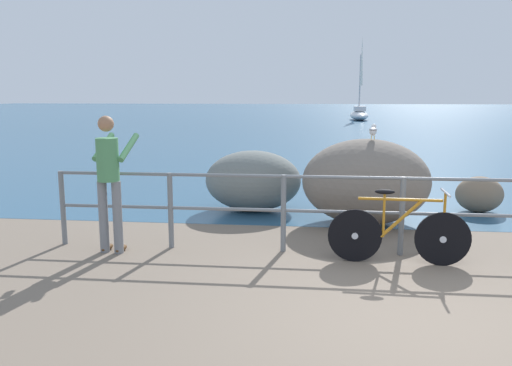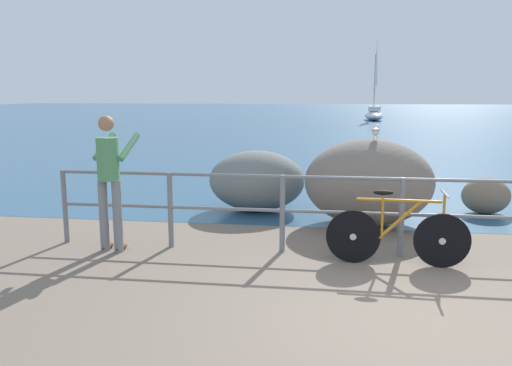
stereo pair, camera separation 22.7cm
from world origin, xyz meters
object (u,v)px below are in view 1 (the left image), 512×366
(person_at_railing, at_px, (109,177))
(sailboat, at_px, (359,111))
(breakwater_boulder_main, at_px, (366,182))
(bicycle, at_px, (399,233))
(breakwater_boulder_left, at_px, (253,181))
(seagull, at_px, (373,130))
(breakwater_boulder_right, at_px, (479,194))

(person_at_railing, height_order, sailboat, sailboat)
(breakwater_boulder_main, bearing_deg, person_at_railing, -151.31)
(bicycle, relative_size, breakwater_boulder_main, 0.85)
(breakwater_boulder_left, bearing_deg, person_at_railing, -120.46)
(breakwater_boulder_main, xyz_separation_m, sailboat, (2.69, 32.05, 0.03))
(breakwater_boulder_main, height_order, breakwater_boulder_left, breakwater_boulder_main)
(breakwater_boulder_left, relative_size, seagull, 4.93)
(person_at_railing, bearing_deg, breakwater_boulder_right, -55.82)
(breakwater_boulder_left, bearing_deg, bicycle, -52.37)
(breakwater_boulder_main, height_order, breakwater_boulder_right, breakwater_boulder_main)
(seagull, relative_size, sailboat, 0.06)
(person_at_railing, bearing_deg, bicycle, -84.84)
(breakwater_boulder_main, relative_size, seagull, 5.86)
(bicycle, height_order, breakwater_boulder_left, breakwater_boulder_left)
(bicycle, relative_size, breakwater_boulder_right, 2.11)
(seagull, bearing_deg, breakwater_boulder_main, 50.31)
(breakwater_boulder_main, height_order, sailboat, sailboat)
(bicycle, distance_m, breakwater_boulder_main, 1.99)
(breakwater_boulder_left, height_order, seagull, seagull)
(breakwater_boulder_left, height_order, breakwater_boulder_right, breakwater_boulder_left)
(bicycle, height_order, seagull, seagull)
(person_at_railing, distance_m, breakwater_boulder_right, 6.27)
(bicycle, distance_m, sailboat, 34.10)
(person_at_railing, distance_m, seagull, 3.97)
(bicycle, xyz_separation_m, person_at_railing, (-3.65, 0.07, 0.60))
(breakwater_boulder_right, distance_m, seagull, 2.58)
(breakwater_boulder_left, distance_m, sailboat, 31.62)
(seagull, bearing_deg, breakwater_boulder_left, 78.02)
(breakwater_boulder_right, height_order, seagull, seagull)
(bicycle, relative_size, breakwater_boulder_left, 1.01)
(breakwater_boulder_right, bearing_deg, breakwater_boulder_left, -176.08)
(person_at_railing, relative_size, breakwater_boulder_left, 1.05)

